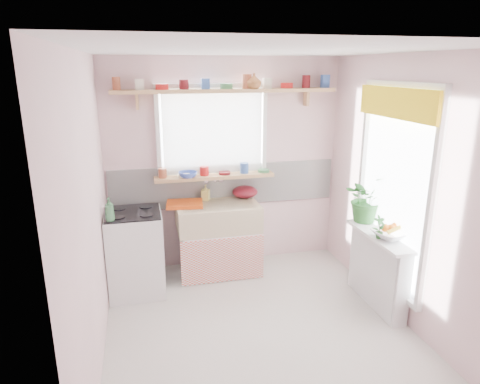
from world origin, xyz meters
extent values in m
plane|color=beige|center=(0.00, 0.00, 0.00)|extent=(3.20, 3.20, 0.00)
plane|color=white|center=(0.00, 0.00, 2.50)|extent=(3.20, 3.20, 0.00)
plane|color=#F3CCCE|center=(0.00, 1.60, 1.25)|extent=(2.80, 0.00, 2.80)
plane|color=#F3CCCE|center=(0.00, -1.60, 1.25)|extent=(2.80, 0.00, 2.80)
plane|color=#F3CCCE|center=(-1.40, 0.00, 1.25)|extent=(0.00, 3.20, 3.20)
plane|color=#F3CCCE|center=(1.40, 0.00, 1.25)|extent=(0.00, 3.20, 3.20)
cube|color=white|center=(0.00, 1.59, 1.00)|extent=(2.74, 0.03, 0.50)
cube|color=pink|center=(0.00, 1.58, 0.80)|extent=(2.74, 0.02, 0.12)
cube|color=white|center=(-0.15, 1.60, 1.65)|extent=(1.20, 0.01, 1.00)
cube|color=white|center=(-0.15, 1.53, 1.65)|extent=(1.15, 0.02, 0.95)
cube|color=white|center=(1.40, 0.20, 1.25)|extent=(0.01, 1.10, 1.90)
cube|color=yellow|center=(1.31, 0.20, 2.06)|extent=(0.03, 1.20, 0.28)
cube|color=white|center=(-0.15, 1.30, 0.28)|extent=(0.85, 0.55, 0.55)
cube|color=#DB5340|center=(-0.15, 1.02, 0.28)|extent=(0.95, 0.02, 0.53)
cube|color=beige|center=(-0.15, 1.30, 0.70)|extent=(0.95, 0.55, 0.30)
cylinder|color=silver|center=(-0.15, 1.55, 1.10)|extent=(0.03, 0.22, 0.03)
cube|color=white|center=(-1.10, 1.05, 0.45)|extent=(0.58, 0.58, 0.90)
cube|color=black|center=(-1.10, 1.05, 0.91)|extent=(0.56, 0.56, 0.02)
cylinder|color=black|center=(-1.24, 0.91, 0.92)|extent=(0.14, 0.14, 0.01)
cylinder|color=black|center=(-0.96, 0.91, 0.92)|extent=(0.14, 0.14, 0.01)
cylinder|color=black|center=(-1.24, 1.19, 0.92)|extent=(0.14, 0.14, 0.01)
cylinder|color=black|center=(-0.96, 1.19, 0.92)|extent=(0.14, 0.14, 0.01)
cube|color=white|center=(1.30, 0.20, 0.38)|extent=(0.15, 0.90, 0.75)
cube|color=white|center=(1.27, 0.20, 0.76)|extent=(0.22, 0.95, 0.03)
cube|color=tan|center=(-0.15, 1.48, 1.14)|extent=(1.40, 0.22, 0.04)
cube|color=tan|center=(0.00, 1.47, 2.12)|extent=(2.52, 0.24, 0.04)
cylinder|color=#A55133|center=(-1.18, 1.47, 2.20)|extent=(0.11, 0.11, 0.12)
cylinder|color=silver|center=(-0.94, 1.47, 2.20)|extent=(0.11, 0.11, 0.12)
cylinder|color=red|center=(-0.71, 1.47, 2.17)|extent=(0.11, 0.11, 0.06)
cylinder|color=#590F14|center=(-0.47, 1.47, 2.20)|extent=(0.11, 0.11, 0.12)
cylinder|color=#3359A5|center=(-0.24, 1.47, 2.20)|extent=(0.11, 0.11, 0.12)
cylinder|color=#3F7F4C|center=(0.00, 1.47, 2.17)|extent=(0.11, 0.11, 0.06)
cylinder|color=#A55133|center=(0.24, 1.47, 2.20)|extent=(0.11, 0.11, 0.12)
cylinder|color=silver|center=(0.47, 1.47, 2.20)|extent=(0.11, 0.11, 0.12)
cylinder|color=red|center=(0.71, 1.47, 2.17)|extent=(0.11, 0.11, 0.06)
cylinder|color=#590F14|center=(0.94, 1.47, 2.20)|extent=(0.11, 0.11, 0.12)
cylinder|color=#3359A5|center=(1.18, 1.47, 2.20)|extent=(0.11, 0.11, 0.12)
cylinder|color=#A55133|center=(-0.77, 1.48, 1.22)|extent=(0.11, 0.11, 0.12)
cylinder|color=silver|center=(-0.52, 1.48, 1.22)|extent=(0.11, 0.11, 0.12)
cylinder|color=red|center=(-0.27, 1.48, 1.19)|extent=(0.11, 0.11, 0.06)
cylinder|color=#590F14|center=(-0.03, 1.48, 1.22)|extent=(0.11, 0.11, 0.12)
cylinder|color=#3359A5|center=(0.22, 1.48, 1.22)|extent=(0.11, 0.11, 0.12)
cylinder|color=#3F7F4C|center=(0.47, 1.48, 1.19)|extent=(0.11, 0.11, 0.06)
cube|color=#D74D13|center=(-0.53, 1.35, 0.87)|extent=(0.44, 0.35, 0.04)
ellipsoid|color=maroon|center=(0.22, 1.50, 0.92)|extent=(0.31, 0.31, 0.14)
imported|color=#2A6829|center=(1.33, 0.59, 1.03)|extent=(0.57, 0.53, 0.51)
imported|color=silver|center=(1.33, 0.09, 0.82)|extent=(0.42, 0.42, 0.08)
imported|color=#266028|center=(1.21, 0.11, 0.89)|extent=(0.13, 0.10, 0.24)
imported|color=#D0C25C|center=(-0.26, 1.50, 0.94)|extent=(0.11, 0.11, 0.19)
imported|color=white|center=(-0.74, 1.54, 1.21)|extent=(0.15, 0.15, 0.09)
imported|color=#3752B4|center=(-0.47, 1.42, 1.19)|extent=(0.22, 0.22, 0.07)
imported|color=#975C2E|center=(0.30, 1.41, 2.22)|extent=(0.18, 0.18, 0.17)
imported|color=#3C784A|center=(-1.31, 0.83, 1.03)|extent=(0.11, 0.11, 0.24)
sphere|color=orange|center=(1.33, 0.09, 0.88)|extent=(0.08, 0.08, 0.08)
sphere|color=orange|center=(1.39, 0.12, 0.88)|extent=(0.08, 0.08, 0.08)
sphere|color=orange|center=(1.28, 0.11, 0.88)|extent=(0.08, 0.08, 0.08)
cylinder|color=yellow|center=(1.35, 0.04, 0.89)|extent=(0.18, 0.04, 0.10)
camera|label=1|loc=(-0.99, -3.33, 2.37)|focal=32.00mm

